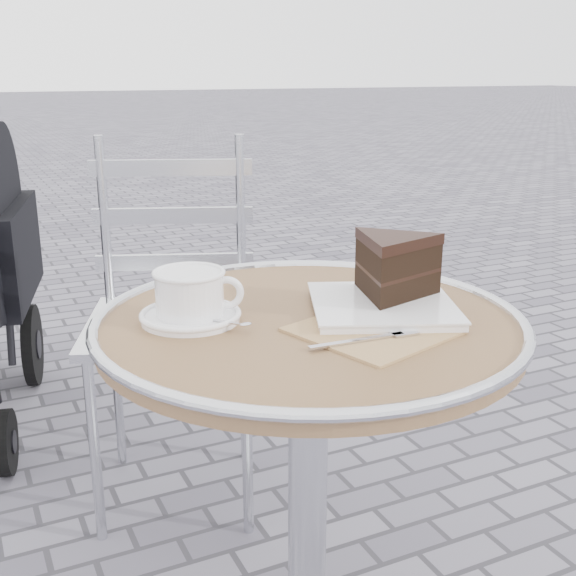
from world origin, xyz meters
name	(u,v)px	position (x,y,z in m)	size (l,w,h in m)	color
cafe_table	(308,408)	(0.00, 0.00, 0.57)	(0.72, 0.72, 0.74)	silver
cappuccino_set	(191,299)	(-0.18, 0.08, 0.77)	(0.17, 0.18, 0.08)	white
cake_plate_set	(390,275)	(0.15, -0.01, 0.79)	(0.37, 0.36, 0.13)	tan
bistro_chair	(173,277)	(0.00, 0.80, 0.60)	(0.56, 0.56, 0.96)	silver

